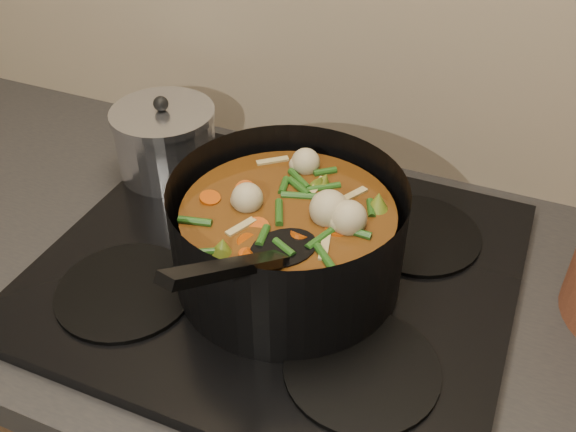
% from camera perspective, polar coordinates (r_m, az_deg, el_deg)
% --- Properties ---
extents(stovetop, '(0.62, 0.54, 0.03)m').
position_cam_1_polar(stovetop, '(0.88, -0.81, -4.56)').
color(stovetop, black).
rests_on(stovetop, counter).
extents(stockpot, '(0.38, 0.45, 0.22)m').
position_cam_1_polar(stockpot, '(0.81, -0.00, -1.92)').
color(stockpot, black).
rests_on(stockpot, stovetop).
extents(saucepan, '(0.16, 0.16, 0.13)m').
position_cam_1_polar(saucepan, '(1.04, -10.80, 6.59)').
color(saucepan, silver).
rests_on(saucepan, stovetop).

